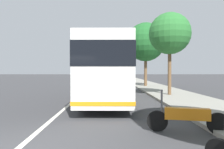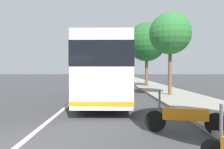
{
  "view_description": "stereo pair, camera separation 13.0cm",
  "coord_description": "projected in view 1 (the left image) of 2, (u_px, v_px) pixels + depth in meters",
  "views": [
    {
      "loc": [
        -4.7,
        -2.13,
        1.83
      ],
      "look_at": [
        8.87,
        -2.34,
        1.6
      ],
      "focal_mm": 34.64,
      "sensor_mm": 36.0,
      "label": 1
    },
    {
      "loc": [
        -4.7,
        -2.26,
        1.83
      ],
      "look_at": [
        8.87,
        -2.34,
        1.6
      ],
      "focal_mm": 34.64,
      "sensor_mm": 36.0,
      "label": 2
    }
  ],
  "objects": [
    {
      "name": "coach_bus",
      "position": [
        107.0,
        69.0,
        13.51
      ],
      "size": [
        11.17,
        2.7,
        3.42
      ],
      "rotation": [
        0.0,
        0.0,
        -0.02
      ],
      "color": "silver",
      "rests_on": "ground"
    },
    {
      "name": "roadside_tree_mid_block",
      "position": [
        170.0,
        34.0,
        15.22
      ],
      "size": [
        2.94,
        2.94,
        5.94
      ],
      "color": "brown",
      "rests_on": "ground"
    },
    {
      "name": "motorcycle_by_tree",
      "position": [
        187.0,
        117.0,
        6.33
      ],
      "size": [
        0.58,
        2.3,
        1.26
      ],
      "rotation": [
        0.0,
        0.0,
        1.36
      ],
      "color": "black",
      "rests_on": "ground"
    },
    {
      "name": "car_side_street",
      "position": [
        92.0,
        76.0,
        51.15
      ],
      "size": [
        4.75,
        2.04,
        1.39
      ],
      "rotation": [
        0.0,
        0.0,
        3.19
      ],
      "color": "silver",
      "rests_on": "ground"
    },
    {
      "name": "lane_divider_line",
      "position": [
        77.0,
        98.0,
        14.7
      ],
      "size": [
        110.0,
        0.16,
        0.01
      ],
      "primitive_type": "cube",
      "color": "silver",
      "rests_on": "ground"
    },
    {
      "name": "roadside_tree_far_block",
      "position": [
        146.0,
        42.0,
        24.03
      ],
      "size": [
        4.3,
        4.3,
        7.18
      ],
      "color": "brown",
      "rests_on": "ground"
    },
    {
      "name": "sidewalk_curb",
      "position": [
        178.0,
        96.0,
        14.8
      ],
      "size": [
        110.0,
        3.6,
        0.14
      ],
      "primitive_type": "cube",
      "color": "gray",
      "rests_on": "ground"
    },
    {
      "name": "car_behind_bus",
      "position": [
        109.0,
        76.0,
        43.57
      ],
      "size": [
        4.28,
        2.04,
        1.52
      ],
      "rotation": [
        0.0,
        0.0,
        -0.03
      ],
      "color": "red",
      "rests_on": "ground"
    },
    {
      "name": "car_far_distant",
      "position": [
        86.0,
        77.0,
        42.63
      ],
      "size": [
        4.18,
        1.98,
        1.51
      ],
      "rotation": [
        0.0,
        0.0,
        3.18
      ],
      "color": "red",
      "rests_on": "ground"
    }
  ]
}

